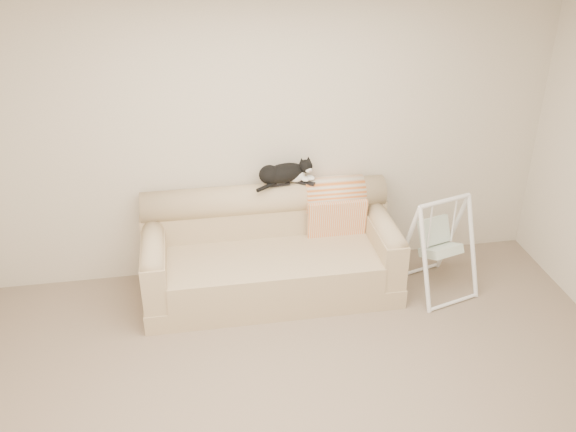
% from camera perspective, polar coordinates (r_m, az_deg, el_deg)
% --- Properties ---
extents(ground_plane, '(5.00, 5.00, 0.00)m').
position_cam_1_polar(ground_plane, '(4.64, 2.50, -17.40)').
color(ground_plane, '#766453').
rests_on(ground_plane, ground).
extents(room_shell, '(5.04, 4.04, 2.60)m').
position_cam_1_polar(room_shell, '(3.70, 3.00, -0.69)').
color(room_shell, beige).
rests_on(room_shell, ground).
extents(sofa, '(2.20, 0.93, 0.90)m').
position_cam_1_polar(sofa, '(5.65, -1.63, -3.31)').
color(sofa, tan).
rests_on(sofa, ground).
extents(remote_a, '(0.18, 0.07, 0.03)m').
position_cam_1_polar(remote_a, '(5.60, -0.75, 2.87)').
color(remote_a, black).
rests_on(remote_a, sofa).
extents(remote_b, '(0.17, 0.13, 0.02)m').
position_cam_1_polar(remote_b, '(5.63, 1.56, 2.97)').
color(remote_b, black).
rests_on(remote_b, sofa).
extents(tuxedo_cat, '(0.55, 0.33, 0.22)m').
position_cam_1_polar(tuxedo_cat, '(5.57, -0.35, 3.83)').
color(tuxedo_cat, black).
rests_on(tuxedo_cat, sofa).
extents(throw_blanket, '(0.53, 0.38, 0.58)m').
position_cam_1_polar(throw_blanket, '(5.77, 4.09, 1.58)').
color(throw_blanket, orange).
rests_on(throw_blanket, sofa).
extents(baby_swing, '(0.69, 0.72, 0.91)m').
position_cam_1_polar(baby_swing, '(5.73, 13.24, -2.49)').
color(baby_swing, white).
rests_on(baby_swing, ground).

